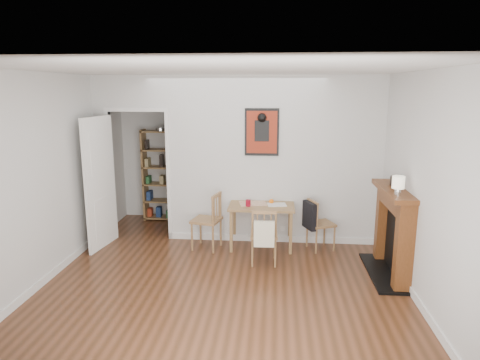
# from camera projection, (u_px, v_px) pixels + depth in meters

# --- Properties ---
(ground) EXTENTS (5.20, 5.20, 0.00)m
(ground) POSITION_uv_depth(u_px,v_px,m) (226.00, 276.00, 5.59)
(ground) COLOR #57301C
(ground) RESTS_ON ground
(room_shell) EXTENTS (5.20, 5.20, 5.20)m
(room_shell) POSITION_uv_depth(u_px,v_px,m) (242.00, 161.00, 6.61)
(room_shell) COLOR #BABAB8
(room_shell) RESTS_ON ground
(dining_table) EXTENTS (0.99, 0.63, 0.67)m
(dining_table) POSITION_uv_depth(u_px,v_px,m) (262.00, 210.00, 6.50)
(dining_table) COLOR olive
(dining_table) RESTS_ON ground
(chair_left) EXTENTS (0.52, 0.52, 0.87)m
(chair_left) POSITION_uv_depth(u_px,v_px,m) (206.00, 221.00, 6.47)
(chair_left) COLOR #936544
(chair_left) RESTS_ON ground
(chair_right) EXTENTS (0.55, 0.51, 0.78)m
(chair_right) POSITION_uv_depth(u_px,v_px,m) (320.00, 224.00, 6.45)
(chair_right) COLOR #936544
(chair_right) RESTS_ON ground
(chair_front) EXTENTS (0.42, 0.47, 0.81)m
(chair_front) POSITION_uv_depth(u_px,v_px,m) (264.00, 235.00, 5.92)
(chair_front) COLOR #936544
(chair_front) RESTS_ON ground
(bookshelf) EXTENTS (0.71, 0.28, 1.68)m
(bookshelf) POSITION_uv_depth(u_px,v_px,m) (162.00, 176.00, 7.87)
(bookshelf) COLOR olive
(bookshelf) RESTS_ON ground
(fireplace) EXTENTS (0.45, 1.25, 1.16)m
(fireplace) POSITION_uv_depth(u_px,v_px,m) (394.00, 229.00, 5.52)
(fireplace) COLOR brown
(fireplace) RESTS_ON ground
(red_glass) EXTENTS (0.08, 0.08, 0.10)m
(red_glass) POSITION_uv_depth(u_px,v_px,m) (248.00, 203.00, 6.39)
(red_glass) COLOR maroon
(red_glass) RESTS_ON dining_table
(orange_fruit) EXTENTS (0.07, 0.07, 0.07)m
(orange_fruit) POSITION_uv_depth(u_px,v_px,m) (271.00, 201.00, 6.54)
(orange_fruit) COLOR orange
(orange_fruit) RESTS_ON dining_table
(placemat) EXTENTS (0.46, 0.38, 0.00)m
(placemat) POSITION_uv_depth(u_px,v_px,m) (253.00, 203.00, 6.55)
(placemat) COLOR beige
(placemat) RESTS_ON dining_table
(notebook) EXTENTS (0.30, 0.24, 0.01)m
(notebook) POSITION_uv_depth(u_px,v_px,m) (277.00, 205.00, 6.46)
(notebook) COLOR silver
(notebook) RESTS_ON dining_table
(mantel_lamp) EXTENTS (0.15, 0.15, 0.23)m
(mantel_lamp) POSITION_uv_depth(u_px,v_px,m) (398.00, 183.00, 5.04)
(mantel_lamp) COLOR silver
(mantel_lamp) RESTS_ON fireplace
(ceramic_jar_a) EXTENTS (0.10, 0.10, 0.12)m
(ceramic_jar_a) POSITION_uv_depth(u_px,v_px,m) (394.00, 181.00, 5.55)
(ceramic_jar_a) COLOR black
(ceramic_jar_a) RESTS_ON fireplace
(ceramic_jar_b) EXTENTS (0.08, 0.08, 0.11)m
(ceramic_jar_b) POSITION_uv_depth(u_px,v_px,m) (393.00, 180.00, 5.67)
(ceramic_jar_b) COLOR black
(ceramic_jar_b) RESTS_ON fireplace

